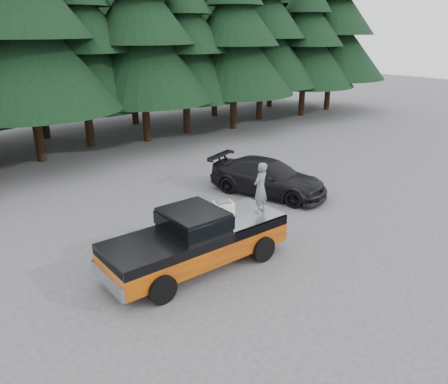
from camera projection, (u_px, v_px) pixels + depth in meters
ground at (208, 252)px, 14.58m from camera, size 120.00×120.00×0.00m
pickup_truck at (197, 247)px, 13.44m from camera, size 6.00×2.04×1.33m
truck_cab at (193, 220)px, 13.05m from camera, size 1.66×1.90×0.59m
air_compressor at (223, 209)px, 14.04m from camera, size 0.74×0.67×0.42m
man_on_bed at (260, 188)px, 14.06m from camera, size 0.71×0.57×1.69m
parked_car at (268, 177)px, 19.45m from camera, size 3.85×5.78×1.55m
treeline at (33, 15)px, 24.77m from camera, size 60.15×16.05×17.50m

